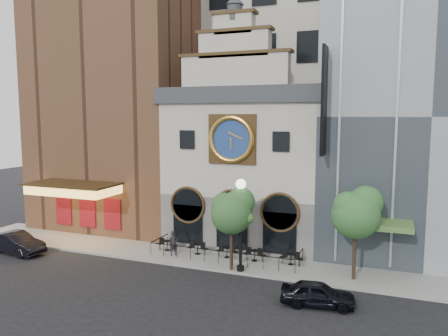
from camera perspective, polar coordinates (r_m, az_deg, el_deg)
name	(u,v)px	position (r m, az deg, el deg)	size (l,w,h in m)	color
ground	(212,271)	(29.64, -1.63, -13.34)	(120.00, 120.00, 0.00)	black
sidewalk	(225,259)	(31.80, 0.14, -11.77)	(44.00, 5.00, 0.15)	gray
clock_building	(249,160)	(35.35, 3.22, 1.08)	(12.60, 8.78, 18.65)	#605E5B
theater_building	(125,91)	(42.89, -12.83, 9.83)	(14.00, 15.60, 25.00)	brown
retail_building	(425,117)	(35.73, 24.78, 6.08)	(14.00, 14.40, 20.00)	gray
office_tower	(286,21)	(47.94, 8.04, 18.51)	(20.00, 16.00, 40.00)	beige
cafe_railing	(225,252)	(31.64, 0.14, -10.87)	(10.60, 2.60, 0.90)	black
bistro_0	(167,244)	(33.54, -7.44, -9.87)	(1.58, 0.68, 0.90)	black
bistro_1	(198,248)	(32.49, -3.46, -10.38)	(1.58, 0.68, 0.90)	black
bistro_2	(227,251)	(31.68, 0.38, -10.82)	(1.58, 0.68, 0.90)	black
bistro_3	(254,254)	(31.08, 4.00, -11.18)	(1.58, 0.68, 0.90)	black
bistro_4	(291,258)	(30.61, 8.74, -11.54)	(1.58, 0.68, 0.90)	black
car_right	(318,294)	(24.96, 12.15, -15.78)	(1.60, 3.97, 1.35)	black
car_left	(16,243)	(36.51, -25.53, -8.82)	(1.68, 4.81, 1.58)	black
pedestrian	(174,243)	(32.22, -6.61, -9.73)	(0.66, 0.44, 1.82)	black
lamppost	(241,215)	(28.25, 2.19, -6.09)	(1.91, 0.91, 6.07)	black
tree_left	(232,210)	(28.42, 1.09, -5.49)	(2.83, 2.73, 5.46)	#382619
tree_right	(357,211)	(27.91, 16.95, -5.41)	(3.04, 2.92, 5.85)	#382619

